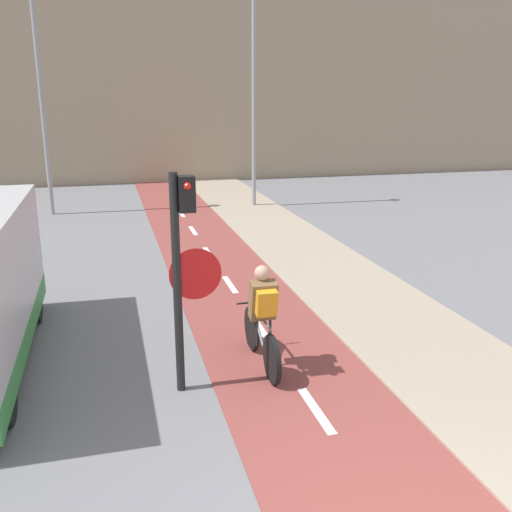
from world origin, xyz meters
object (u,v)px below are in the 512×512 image
at_px(traffic_light_pole, 183,259).
at_px(street_lamp_sidewalk, 254,69).
at_px(street_lamp_far, 38,67).
at_px(cyclist_near, 262,320).

height_order(traffic_light_pole, street_lamp_sidewalk, street_lamp_sidewalk).
xyz_separation_m(street_lamp_far, cyclist_near, (3.77, -12.27, -3.88)).
xyz_separation_m(traffic_light_pole, cyclist_near, (1.13, 0.37, -1.08)).
bearing_deg(street_lamp_far, cyclist_near, -72.93).
distance_m(street_lamp_sidewalk, cyclist_near, 12.89).
xyz_separation_m(street_lamp_sidewalk, cyclist_near, (-2.97, -11.92, -3.89)).
bearing_deg(cyclist_near, street_lamp_far, 107.07).
bearing_deg(traffic_light_pole, street_lamp_sidewalk, 71.59).
distance_m(street_lamp_far, cyclist_near, 13.41).
relative_size(traffic_light_pole, street_lamp_far, 0.38).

